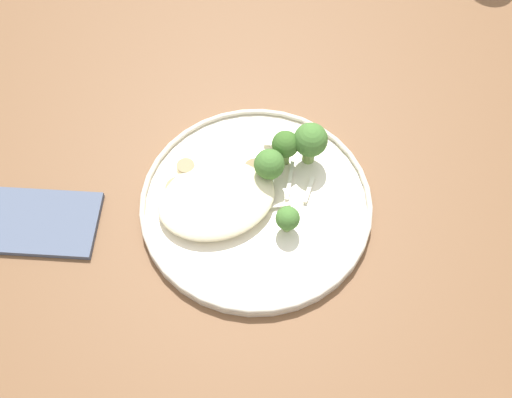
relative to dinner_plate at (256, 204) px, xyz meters
The scene contains 20 objects.
ground 0.75m from the dinner_plate, 158.41° to the right, with size 6.00×6.00×0.00m, color #47423D.
wooden_dining_table 0.10m from the dinner_plate, 158.41° to the right, with size 1.40×1.00×0.74m.
dinner_plate is the anchor object (origin of this frame).
noodle_bed 0.05m from the dinner_plate, 22.07° to the right, with size 0.15×0.11×0.03m.
seared_scallop_on_noodles 0.06m from the dinner_plate, 22.78° to the right, with size 0.03×0.03×0.02m.
seared_scallop_rear_pale 0.04m from the dinner_plate, 107.09° to the right, with size 0.03×0.03×0.02m.
seared_scallop_center_golden 0.10m from the dinner_plate, 26.50° to the right, with size 0.03×0.03×0.01m.
seared_scallop_left_edge 0.10m from the dinner_plate, 44.93° to the right, with size 0.02×0.02×0.02m.
seared_scallop_large_seared 0.04m from the dinner_plate, ahead, with size 0.03×0.03×0.01m.
seared_scallop_tiny_bay 0.07m from the dinner_plate, 13.52° to the left, with size 0.03×0.03×0.02m.
seared_scallop_right_edge 0.04m from the dinner_plate, 40.49° to the right, with size 0.03×0.03×0.02m.
broccoli_floret_beside_noodles 0.10m from the dinner_plate, 155.01° to the right, with size 0.04×0.04×0.07m.
broccoli_floret_rear_charred 0.08m from the dinner_plate, 139.38° to the right, with size 0.03×0.03×0.06m.
broccoli_floret_left_leaning 0.06m from the dinner_plate, 117.34° to the left, with size 0.03×0.03×0.04m.
broccoli_floret_front_edge 0.05m from the dinner_plate, 135.49° to the right, with size 0.04×0.04×0.06m.
onion_sliver_long_sliver 0.05m from the dinner_plate, 163.56° to the right, with size 0.06×0.01×0.00m, color silver.
onion_sliver_pale_crescent 0.09m from the dinner_plate, 127.36° to the right, with size 0.04×0.01×0.00m, color silver.
onion_sliver_curled_piece 0.02m from the dinner_plate, 138.60° to the left, with size 0.05×0.01×0.00m, color silver.
onion_sliver_short_strip 0.07m from the dinner_plate, behind, with size 0.04×0.01×0.00m, color silver.
folded_napkin 0.27m from the dinner_plate, 14.01° to the right, with size 0.15×0.09×0.01m, color #4C566B.
Camera 1 is at (0.16, 0.37, 1.40)m, focal length 42.31 mm.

